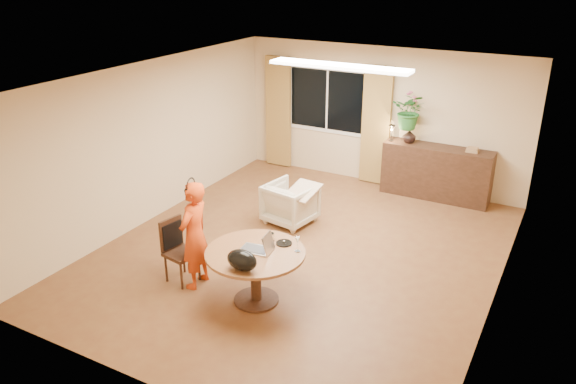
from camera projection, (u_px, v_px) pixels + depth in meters
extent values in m
plane|color=brown|center=(301.00, 252.00, 8.38)|extent=(6.50, 6.50, 0.00)
plane|color=white|center=(303.00, 78.00, 7.37)|extent=(6.50, 6.50, 0.00)
plane|color=#D2B588|center=(381.00, 117.00, 10.51)|extent=(5.50, 0.00, 5.50)
plane|color=#D2B588|center=(151.00, 142.00, 9.08)|extent=(0.00, 6.50, 6.50)
plane|color=#D2B588|center=(508.00, 209.00, 6.67)|extent=(0.00, 6.50, 6.50)
cube|color=white|center=(327.00, 100.00, 10.90)|extent=(1.70, 0.02, 1.30)
cube|color=black|center=(327.00, 100.00, 10.89)|extent=(1.55, 0.01, 1.15)
cube|color=white|center=(327.00, 100.00, 10.89)|extent=(0.04, 0.01, 1.15)
cube|color=olive|center=(278.00, 112.00, 11.43)|extent=(0.55, 0.08, 2.25)
cube|color=olive|center=(376.00, 126.00, 10.51)|extent=(0.55, 0.08, 2.25)
cube|color=white|center=(339.00, 66.00, 8.36)|extent=(2.20, 0.35, 0.05)
cylinder|color=brown|center=(255.00, 253.00, 6.93)|extent=(1.25, 1.25, 0.04)
cylinder|color=black|center=(256.00, 278.00, 7.07)|extent=(0.13, 0.13, 0.67)
cylinder|color=black|center=(256.00, 299.00, 7.19)|extent=(0.58, 0.58, 0.03)
imported|color=red|center=(194.00, 235.00, 7.27)|extent=(0.56, 0.39, 1.47)
imported|color=beige|center=(290.00, 203.00, 9.19)|extent=(0.85, 0.86, 0.68)
cube|color=black|center=(436.00, 172.00, 10.11)|extent=(1.92, 0.47, 0.96)
imported|color=black|center=(409.00, 136.00, 10.12)|extent=(0.28, 0.28, 0.25)
imported|color=#286C29|center=(410.00, 111.00, 9.95)|extent=(0.61, 0.54, 0.66)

